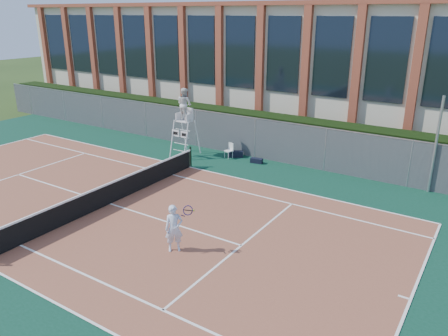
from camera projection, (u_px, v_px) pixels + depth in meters
The scene contains 13 objects.
ground at pixel (110, 204), 18.24m from camera, with size 120.00×120.00×0.00m, color #233814.
apron at pixel (127, 196), 19.03m from camera, with size 36.00×20.00×0.01m, color #0C3422.
tennis_court at pixel (110, 204), 18.23m from camera, with size 23.77×10.97×0.02m, color brown.
tennis_net at pixel (109, 192), 18.06m from camera, with size 0.10×11.30×1.10m.
fence at pixel (224, 133), 24.83m from camera, with size 40.00×0.06×2.20m, color #595E60, non-canonical shape.
hedge at pixel (235, 129), 25.78m from camera, with size 40.00×1.40×2.20m, color black.
building at pixel (294, 64), 31.04m from camera, with size 45.00×10.60×8.22m.
steel_pole at pixel (436, 146), 18.79m from camera, with size 0.12×0.12×4.32m, color #9EA0A5.
umpire_chair at pixel (185, 106), 23.61m from camera, with size 1.07×1.64×3.82m.
plastic_chair at pixel (230, 149), 23.93m from camera, with size 0.48×0.48×0.84m.
sports_bag_near at pixel (236, 154), 24.16m from camera, with size 0.77×0.31×0.33m, color black.
sports_bag_far at pixel (257, 161), 23.20m from camera, with size 0.65×0.28×0.26m, color black.
tennis_player at pixel (174, 228), 14.39m from camera, with size 0.97×0.78×1.65m.
Camera 1 is at (13.07, -11.39, 7.56)m, focal length 35.00 mm.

